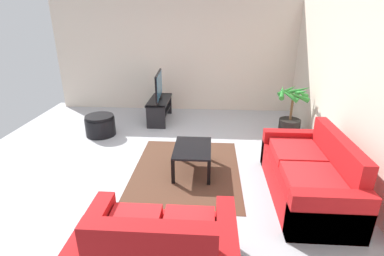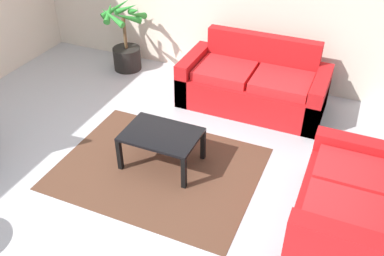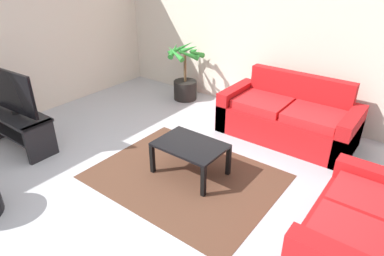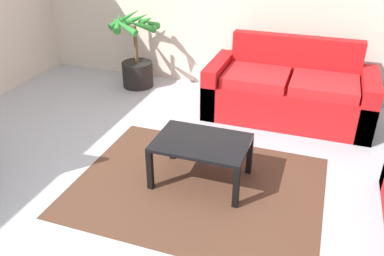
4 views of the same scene
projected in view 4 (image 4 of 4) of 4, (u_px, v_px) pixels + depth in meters
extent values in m
plane|color=#B2B2B7|center=(149.00, 219.00, 3.21)|extent=(6.60, 6.60, 0.00)
cube|color=red|center=(287.00, 101.00, 4.75)|extent=(1.91, 0.90, 0.42)
cube|color=red|center=(295.00, 55.00, 4.84)|extent=(1.55, 0.16, 0.48)
cube|color=red|center=(218.00, 84.00, 4.96)|extent=(0.18, 0.90, 0.62)
cube|color=red|center=(366.00, 103.00, 4.45)|extent=(0.18, 0.90, 0.62)
cube|color=red|center=(256.00, 77.00, 4.69)|extent=(0.74, 0.66, 0.12)
cube|color=red|center=(324.00, 85.00, 4.47)|extent=(0.74, 0.66, 0.12)
cube|color=black|center=(202.00, 142.00, 3.50)|extent=(0.83, 0.58, 0.03)
cube|color=black|center=(150.00, 170.00, 3.49)|extent=(0.05, 0.05, 0.39)
cube|color=black|center=(236.00, 188.00, 3.27)|extent=(0.05, 0.05, 0.39)
cube|color=black|center=(172.00, 141.00, 3.93)|extent=(0.05, 0.05, 0.39)
cube|color=black|center=(250.00, 155.00, 3.71)|extent=(0.05, 0.05, 0.39)
cube|color=#513323|center=(198.00, 186.00, 3.61)|extent=(2.20, 1.70, 0.01)
cylinder|color=black|center=(138.00, 74.00, 5.64)|extent=(0.43, 0.43, 0.35)
cylinder|color=brown|center=(136.00, 44.00, 5.43)|extent=(0.05, 0.05, 0.51)
cone|color=#2B882F|center=(150.00, 23.00, 5.22)|extent=(0.11, 0.48, 0.26)
cone|color=#2B882F|center=(147.00, 20.00, 5.37)|extent=(0.36, 0.32, 0.23)
cone|color=#2B882F|center=(136.00, 19.00, 5.44)|extent=(0.39, 0.20, 0.22)
cone|color=#2B882F|center=(125.00, 18.00, 5.46)|extent=(0.37, 0.48, 0.28)
cone|color=#2B882F|center=(118.00, 22.00, 5.28)|extent=(0.25, 0.43, 0.24)
cone|color=#2B882F|center=(123.00, 25.00, 5.12)|extent=(0.45, 0.20, 0.25)
cone|color=#2B882F|center=(140.00, 25.00, 5.12)|extent=(0.36, 0.39, 0.25)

